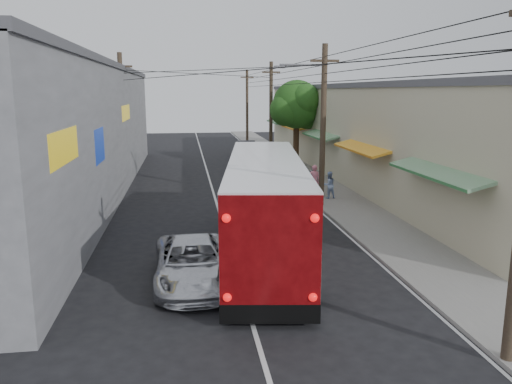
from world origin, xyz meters
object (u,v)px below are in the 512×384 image
Objects in this scene: coach_bus at (265,205)px; parked_suv at (291,176)px; jeepney at (192,263)px; pedestrian_near at (314,180)px; parked_car_mid at (269,171)px; pedestrian_far at (329,185)px; parked_car_far at (246,149)px.

parked_suv is (3.39, 11.38, -0.93)m from coach_bus.
jeepney is at bearing -116.07° from parked_suv.
pedestrian_near reaches higher than parked_suv.
parked_suv is 1.52× the size of parked_car_mid.
pedestrian_far is at bearing 153.01° from pedestrian_near.
parked_suv is 3.09m from parked_car_mid.
pedestrian_near is at bearing -68.55° from parked_car_mid.
jeepney is 1.23× the size of parked_car_mid.
jeepney is 15.26m from parked_suv.
parked_suv is 4.12× the size of pedestrian_far.
pedestrian_near reaches higher than pedestrian_far.
pedestrian_near is at bearing -74.34° from parked_suv.
coach_bus is at bearing -109.31° from parked_suv.
parked_car_far is (2.59, 26.34, -1.06)m from coach_bus.
parked_car_mid is 2.29× the size of pedestrian_near.
pedestrian_far reaches higher than parked_car_far.
jeepney is at bearing -127.30° from coach_bus.
parked_suv is at bearing -49.29° from pedestrian_near.
jeepney is 2.82× the size of pedestrian_near.
coach_bus is at bearing -95.33° from parked_car_mid.
pedestrian_near is 1.19× the size of pedestrian_far.
pedestrian_far is (7.47, 10.88, 0.17)m from jeepney.
jeepney is 0.81× the size of parked_suv.
jeepney is (-2.66, -2.63, -1.12)m from coach_bus.
parked_suv reaches higher than parked_car_mid.
parked_car_mid is 11.99m from parked_car_far.
jeepney is 13.48m from pedestrian_near.
coach_bus is at bearing 87.30° from pedestrian_near.
parked_car_mid is at bearing 71.59° from jeepney.
pedestrian_near reaches higher than parked_car_mid.
coach_bus is 9.59m from pedestrian_far.
pedestrian_near reaches higher than parked_car_far.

